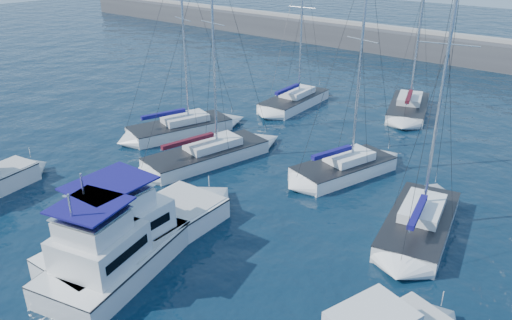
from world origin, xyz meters
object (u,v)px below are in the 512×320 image
Objects in this scene: motor_yacht_port_inner at (132,231)px; sailboat_back_a at (295,101)px; motor_yacht_stbd_inner at (110,256)px; sailboat_mid_a at (180,128)px; sailboat_mid_b at (207,154)px; sailboat_mid_c at (344,168)px; sailboat_back_b at (408,107)px; sailboat_mid_d at (419,223)px.

sailboat_back_a is at bearing 103.43° from motor_yacht_port_inner.
motor_yacht_stbd_inner is 0.57× the size of sailboat_mid_a.
sailboat_mid_b is 1.07× the size of sailboat_mid_c.
motor_yacht_port_inner is 16.56m from sailboat_mid_a.
sailboat_back_b is at bearing 24.11° from sailboat_back_a.
motor_yacht_port_inner is at bearing -33.32° from sailboat_mid_a.
sailboat_back_b is (0.48, 31.66, -0.59)m from motor_yacht_stbd_inner.
motor_yacht_stbd_inner is 31.67m from sailboat_back_b.
motor_yacht_port_inner is 0.67× the size of sailboat_mid_b.
sailboat_mid_d is (10.53, 11.09, -0.59)m from motor_yacht_port_inner.
sailboat_mid_c is (8.67, 4.33, 0.01)m from sailboat_mid_b.
motor_yacht_port_inner is at bearing -145.70° from sailboat_mid_d.
motor_yacht_port_inner is at bearing -76.97° from sailboat_back_a.
motor_yacht_port_inner is 1.24× the size of motor_yacht_stbd_inner.
sailboat_mid_b is at bearing -127.61° from sailboat_back_b.
motor_yacht_port_inner is 2.23m from motor_yacht_stbd_inner.
sailboat_mid_a is 1.01× the size of sailboat_back_a.
motor_yacht_port_inner is at bearing 101.97° from motor_yacht_stbd_inner.
sailboat_back_b is (12.01, 16.90, 0.03)m from sailboat_mid_a.
sailboat_mid_b is 14.64m from sailboat_back_a.
sailboat_mid_c is (14.22, 1.87, 0.01)m from sailboat_mid_a.
sailboat_back_a is at bearing 131.04° from sailboat_mid_d.
sailboat_mid_d is 1.13× the size of sailboat_back_a.
sailboat_mid_d reaches higher than motor_yacht_port_inner.
sailboat_back_b is at bearing 83.24° from motor_yacht_port_inner.
sailboat_back_b is at bearing 74.18° from motor_yacht_stbd_inner.
sailboat_mid_c is 7.69m from sailboat_mid_d.
sailboat_mid_d is 22.75m from sailboat_back_a.
sailboat_mid_a reaches higher than motor_yacht_stbd_inner.
sailboat_mid_b is 1.07× the size of sailboat_back_a.
sailboat_back_a is at bearing 93.93° from sailboat_mid_a.
sailboat_mid_c is 0.85× the size of sailboat_back_b.
sailboat_mid_a is at bearing 163.23° from sailboat_mid_d.
sailboat_mid_b is 0.91× the size of sailboat_back_b.
sailboat_back_b is at bearing 71.82° from sailboat_mid_a.
sailboat_mid_a is 0.94× the size of sailboat_mid_b.
sailboat_back_a reaches higher than motor_yacht_port_inner.
sailboat_mid_d is at bearing 39.01° from motor_yacht_stbd_inner.
sailboat_back_a reaches higher than motor_yacht_stbd_inner.
sailboat_mid_d is (21.04, -1.68, 0.02)m from sailboat_mid_a.
motor_yacht_port_inner is 15.30m from sailboat_mid_d.
sailboat_mid_d reaches higher than motor_yacht_stbd_inner.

